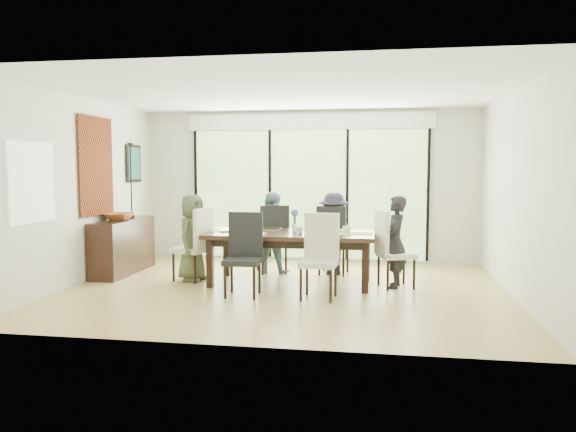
% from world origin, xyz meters
% --- Properties ---
extents(floor, '(6.00, 5.00, 0.01)m').
position_xyz_m(floor, '(0.00, 0.00, -0.01)').
color(floor, olive).
rests_on(floor, ground).
extents(ceiling, '(6.00, 5.00, 0.01)m').
position_xyz_m(ceiling, '(0.00, 0.00, 2.71)').
color(ceiling, white).
rests_on(ceiling, wall_back).
extents(wall_back, '(6.00, 0.02, 2.70)m').
position_xyz_m(wall_back, '(0.00, 2.51, 1.35)').
color(wall_back, beige).
rests_on(wall_back, floor).
extents(wall_front, '(6.00, 0.02, 2.70)m').
position_xyz_m(wall_front, '(0.00, -2.51, 1.35)').
color(wall_front, silver).
rests_on(wall_front, floor).
extents(wall_left, '(0.02, 5.00, 2.70)m').
position_xyz_m(wall_left, '(-3.01, 0.00, 1.35)').
color(wall_left, silver).
rests_on(wall_left, floor).
extents(wall_right, '(0.02, 5.00, 2.70)m').
position_xyz_m(wall_right, '(3.01, 0.00, 1.35)').
color(wall_right, white).
rests_on(wall_right, floor).
extents(glass_doors, '(4.20, 0.02, 2.30)m').
position_xyz_m(glass_doors, '(0.00, 2.47, 1.20)').
color(glass_doors, '#598C3F').
rests_on(glass_doors, wall_back).
extents(blinds_header, '(4.40, 0.06, 0.28)m').
position_xyz_m(blinds_header, '(0.00, 2.46, 2.50)').
color(blinds_header, white).
rests_on(blinds_header, wall_back).
extents(mullion_a, '(0.05, 0.04, 2.30)m').
position_xyz_m(mullion_a, '(-2.10, 2.46, 1.20)').
color(mullion_a, black).
rests_on(mullion_a, wall_back).
extents(mullion_b, '(0.05, 0.04, 2.30)m').
position_xyz_m(mullion_b, '(-0.70, 2.46, 1.20)').
color(mullion_b, black).
rests_on(mullion_b, wall_back).
extents(mullion_c, '(0.05, 0.04, 2.30)m').
position_xyz_m(mullion_c, '(0.70, 2.46, 1.20)').
color(mullion_c, black).
rests_on(mullion_c, wall_back).
extents(mullion_d, '(0.05, 0.04, 2.30)m').
position_xyz_m(mullion_d, '(2.10, 2.46, 1.20)').
color(mullion_d, black).
rests_on(mullion_d, wall_back).
extents(side_window, '(0.02, 0.90, 1.00)m').
position_xyz_m(side_window, '(-2.97, -1.20, 1.50)').
color(side_window, '#8CAD7F').
rests_on(side_window, wall_left).
extents(deck, '(6.00, 1.80, 0.10)m').
position_xyz_m(deck, '(0.00, 3.40, -0.05)').
color(deck, brown).
rests_on(deck, ground).
extents(rail_top, '(6.00, 0.08, 0.06)m').
position_xyz_m(rail_top, '(0.00, 4.20, 0.55)').
color(rail_top, brown).
rests_on(rail_top, deck).
extents(foliage_left, '(3.20, 3.20, 3.20)m').
position_xyz_m(foliage_left, '(-1.80, 5.20, 1.44)').
color(foliage_left, '#14380F').
rests_on(foliage_left, ground).
extents(foliage_mid, '(4.00, 4.00, 4.00)m').
position_xyz_m(foliage_mid, '(0.40, 5.80, 1.80)').
color(foliage_mid, '#14380F').
rests_on(foliage_mid, ground).
extents(foliage_right, '(2.80, 2.80, 2.80)m').
position_xyz_m(foliage_right, '(2.20, 5.00, 1.26)').
color(foliage_right, '#14380F').
rests_on(foliage_right, ground).
extents(foliage_far, '(3.60, 3.60, 3.60)m').
position_xyz_m(foliage_far, '(-0.60, 6.50, 1.62)').
color(foliage_far, '#14380F').
rests_on(foliage_far, ground).
extents(table_top, '(2.40, 1.10, 0.06)m').
position_xyz_m(table_top, '(0.02, 0.39, 0.72)').
color(table_top, black).
rests_on(table_top, floor).
extents(table_apron, '(2.20, 0.90, 0.10)m').
position_xyz_m(table_apron, '(0.02, 0.39, 0.63)').
color(table_apron, black).
rests_on(table_apron, floor).
extents(table_leg_fl, '(0.09, 0.09, 0.69)m').
position_xyz_m(table_leg_fl, '(-1.06, -0.04, 0.35)').
color(table_leg_fl, black).
rests_on(table_leg_fl, floor).
extents(table_leg_fr, '(0.09, 0.09, 0.69)m').
position_xyz_m(table_leg_fr, '(1.10, -0.04, 0.35)').
color(table_leg_fr, black).
rests_on(table_leg_fr, floor).
extents(table_leg_bl, '(0.09, 0.09, 0.69)m').
position_xyz_m(table_leg_bl, '(-1.06, 0.82, 0.35)').
color(table_leg_bl, black).
rests_on(table_leg_bl, floor).
extents(table_leg_br, '(0.09, 0.09, 0.69)m').
position_xyz_m(table_leg_br, '(1.10, 0.82, 0.35)').
color(table_leg_br, black).
rests_on(table_leg_br, floor).
extents(chair_left_end, '(0.57, 0.57, 1.10)m').
position_xyz_m(chair_left_end, '(-1.48, 0.39, 0.55)').
color(chair_left_end, silver).
rests_on(chair_left_end, floor).
extents(chair_right_end, '(0.59, 0.59, 1.10)m').
position_xyz_m(chair_right_end, '(1.52, 0.39, 0.55)').
color(chair_right_end, silver).
rests_on(chair_right_end, floor).
extents(chair_far_left, '(0.61, 0.61, 1.10)m').
position_xyz_m(chair_far_left, '(-0.43, 1.24, 0.55)').
color(chair_far_left, black).
rests_on(chair_far_left, floor).
extents(chair_far_right, '(0.51, 0.51, 1.10)m').
position_xyz_m(chair_far_right, '(0.57, 1.24, 0.55)').
color(chair_far_right, black).
rests_on(chair_far_right, floor).
extents(chair_near_left, '(0.47, 0.47, 1.10)m').
position_xyz_m(chair_near_left, '(-0.48, -0.48, 0.55)').
color(chair_near_left, black).
rests_on(chair_near_left, floor).
extents(chair_near_right, '(0.49, 0.49, 1.10)m').
position_xyz_m(chair_near_right, '(0.52, -0.48, 0.55)').
color(chair_near_right, beige).
rests_on(chair_near_right, floor).
extents(person_left_end, '(0.47, 0.66, 1.29)m').
position_xyz_m(person_left_end, '(-1.46, 0.39, 0.65)').
color(person_left_end, '#475136').
rests_on(person_left_end, floor).
extents(person_right_end, '(0.44, 0.64, 1.29)m').
position_xyz_m(person_right_end, '(1.50, 0.39, 0.65)').
color(person_right_end, black).
rests_on(person_right_end, floor).
extents(person_far_left, '(0.67, 0.49, 1.29)m').
position_xyz_m(person_far_left, '(-0.43, 1.22, 0.65)').
color(person_far_left, '#6E8FA0').
rests_on(person_far_left, floor).
extents(person_far_right, '(0.64, 0.43, 1.29)m').
position_xyz_m(person_far_right, '(0.57, 1.22, 0.65)').
color(person_far_right, '#231E2D').
rests_on(person_far_right, floor).
extents(placemat_left, '(0.44, 0.32, 0.01)m').
position_xyz_m(placemat_left, '(-0.93, 0.39, 0.75)').
color(placemat_left, '#7BAB3D').
rests_on(placemat_left, table_top).
extents(placemat_right, '(0.44, 0.32, 0.01)m').
position_xyz_m(placemat_right, '(0.97, 0.39, 0.75)').
color(placemat_right, '#90A43A').
rests_on(placemat_right, table_top).
extents(placemat_far_l, '(0.44, 0.32, 0.01)m').
position_xyz_m(placemat_far_l, '(-0.43, 0.79, 0.75)').
color(placemat_far_l, '#96B540').
rests_on(placemat_far_l, table_top).
extents(placemat_far_r, '(0.44, 0.32, 0.01)m').
position_xyz_m(placemat_far_r, '(0.57, 0.79, 0.75)').
color(placemat_far_r, '#82B641').
rests_on(placemat_far_r, table_top).
extents(placemat_paper, '(0.44, 0.32, 0.01)m').
position_xyz_m(placemat_paper, '(-0.53, 0.09, 0.75)').
color(placemat_paper, white).
rests_on(placemat_paper, table_top).
extents(tablet_far_l, '(0.26, 0.18, 0.01)m').
position_xyz_m(tablet_far_l, '(-0.33, 0.74, 0.76)').
color(tablet_far_l, black).
rests_on(tablet_far_l, table_top).
extents(tablet_far_r, '(0.24, 0.17, 0.01)m').
position_xyz_m(tablet_far_r, '(0.52, 0.74, 0.76)').
color(tablet_far_r, black).
rests_on(tablet_far_r, table_top).
extents(papers, '(0.30, 0.22, 0.00)m').
position_xyz_m(papers, '(0.72, 0.34, 0.75)').
color(papers, white).
rests_on(papers, table_top).
extents(platter_base, '(0.26, 0.26, 0.02)m').
position_xyz_m(platter_base, '(-0.53, 0.09, 0.77)').
color(platter_base, white).
rests_on(platter_base, table_top).
extents(platter_snacks, '(0.20, 0.20, 0.01)m').
position_xyz_m(platter_snacks, '(-0.53, 0.09, 0.79)').
color(platter_snacks, orange).
rests_on(platter_snacks, table_top).
extents(vase, '(0.08, 0.08, 0.12)m').
position_xyz_m(vase, '(0.07, 0.44, 0.81)').
color(vase, silver).
rests_on(vase, table_top).
extents(hyacinth_stems, '(0.04, 0.04, 0.16)m').
position_xyz_m(hyacinth_stems, '(0.07, 0.44, 0.93)').
color(hyacinth_stems, '#337226').
rests_on(hyacinth_stems, table_top).
extents(hyacinth_blooms, '(0.11, 0.11, 0.11)m').
position_xyz_m(hyacinth_blooms, '(0.07, 0.44, 1.03)').
color(hyacinth_blooms, '#4556AD').
rests_on(hyacinth_blooms, table_top).
extents(laptop, '(0.38, 0.31, 0.03)m').
position_xyz_m(laptop, '(-0.83, 0.29, 0.76)').
color(laptop, silver).
rests_on(laptop, table_top).
extents(cup_a, '(0.15, 0.15, 0.10)m').
position_xyz_m(cup_a, '(-0.68, 0.54, 0.80)').
color(cup_a, white).
rests_on(cup_a, table_top).
extents(cup_b, '(0.11, 0.11, 0.09)m').
position_xyz_m(cup_b, '(0.17, 0.29, 0.80)').
color(cup_b, white).
rests_on(cup_b, table_top).
extents(cup_c, '(0.17, 0.17, 0.10)m').
position_xyz_m(cup_c, '(0.82, 0.49, 0.80)').
color(cup_c, white).
rests_on(cup_c, table_top).
extents(book, '(0.25, 0.27, 0.02)m').
position_xyz_m(book, '(0.27, 0.44, 0.76)').
color(book, white).
rests_on(book, table_top).
extents(sideboard, '(0.43, 1.52, 0.86)m').
position_xyz_m(sideboard, '(-2.76, 0.79, 0.43)').
color(sideboard, black).
rests_on(sideboard, floor).
extents(bowl, '(0.45, 0.45, 0.11)m').
position_xyz_m(bowl, '(-2.76, 0.69, 0.91)').
color(bowl, '#954A20').
rests_on(bowl, sideboard).
extents(candlestick_base, '(0.10, 0.10, 0.04)m').
position_xyz_m(candlestick_base, '(-2.76, 1.14, 0.88)').
color(candlestick_base, black).
rests_on(candlestick_base, sideboard).
extents(candlestick_shaft, '(0.02, 0.02, 1.19)m').
position_xyz_m(candlestick_shaft, '(-2.76, 1.14, 1.48)').
color(candlestick_shaft, black).
rests_on(candlestick_shaft, sideboard).
extents(candlestick_pan, '(0.10, 0.10, 0.03)m').
position_xyz_m(candlestick_pan, '(-2.76, 1.14, 2.07)').
color(candlestick_pan, black).
rests_on(candlestick_pan, sideboard).
extents(candle, '(0.03, 0.03, 0.10)m').
position_xyz_m(candle, '(-2.76, 1.14, 2.13)').
color(candle, silver).
rests_on(candle, sideboard).
extents(tapestry, '(0.02, 1.00, 1.50)m').
position_xyz_m(tapestry, '(-2.97, 0.40, 1.70)').
color(tapestry, maroon).
rests_on(tapestry, wall_left).
extents(art_frame, '(0.03, 0.55, 0.65)m').
position_xyz_m(art_frame, '(-2.97, 1.70, 1.75)').
color(art_frame, black).
rests_on(art_frame, wall_left).
extents(art_canvas, '(0.01, 0.45, 0.55)m').
position_xyz_m(art_canvas, '(-2.95, 1.70, 1.75)').
color(art_canvas, '#164847').
rests_on(art_canvas, wall_left).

